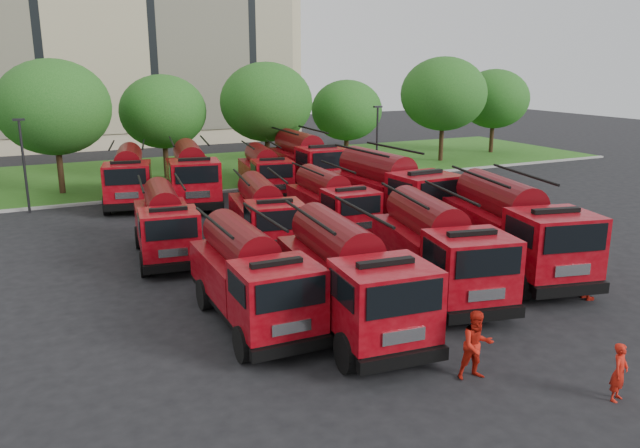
{
  "coord_description": "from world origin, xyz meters",
  "views": [
    {
      "loc": [
        -10.14,
        -19.54,
        8.02
      ],
      "look_at": [
        0.23,
        1.88,
        1.8
      ],
      "focal_mm": 35.0,
      "sensor_mm": 36.0,
      "label": 1
    }
  ],
  "objects_px": {
    "fire_truck_6": "(331,203)",
    "firefighter_2": "(586,299)",
    "fire_truck_0": "(251,276)",
    "fire_truck_4": "(165,223)",
    "fire_truck_3": "(514,228)",
    "fire_truck_10": "(265,171)",
    "fire_truck_5": "(264,215)",
    "fire_truck_8": "(129,176)",
    "firefighter_5": "(412,214)",
    "firefighter_4": "(302,256)",
    "firefighter_0": "(616,400)",
    "fire_truck_2": "(438,248)",
    "firefighter_3": "(549,292)",
    "fire_truck_9": "(192,174)",
    "fire_truck_7": "(391,190)",
    "fire_truck_11": "(306,162)",
    "firefighter_1": "(474,378)",
    "fire_truck_1": "(349,277)"
  },
  "relations": [
    {
      "from": "fire_truck_10",
      "to": "fire_truck_4",
      "type": "bearing_deg",
      "value": -121.05
    },
    {
      "from": "fire_truck_7",
      "to": "fire_truck_11",
      "type": "xyz_separation_m",
      "value": [
        0.07,
        10.21,
        -0.02
      ]
    },
    {
      "from": "fire_truck_10",
      "to": "firefighter_3",
      "type": "relative_size",
      "value": 4.0
    },
    {
      "from": "fire_truck_9",
      "to": "fire_truck_11",
      "type": "xyz_separation_m",
      "value": [
        7.61,
        0.79,
        0.09
      ]
    },
    {
      "from": "fire_truck_3",
      "to": "fire_truck_1",
      "type": "bearing_deg",
      "value": -154.27
    },
    {
      "from": "fire_truck_0",
      "to": "firefighter_5",
      "type": "height_order",
      "value": "fire_truck_0"
    },
    {
      "from": "fire_truck_3",
      "to": "firefighter_1",
      "type": "distance_m",
      "value": 9.35
    },
    {
      "from": "fire_truck_3",
      "to": "fire_truck_7",
      "type": "relative_size",
      "value": 1.01
    },
    {
      "from": "fire_truck_0",
      "to": "fire_truck_4",
      "type": "distance_m",
      "value": 8.14
    },
    {
      "from": "fire_truck_2",
      "to": "fire_truck_8",
      "type": "relative_size",
      "value": 1.03
    },
    {
      "from": "fire_truck_7",
      "to": "fire_truck_5",
      "type": "bearing_deg",
      "value": -176.84
    },
    {
      "from": "fire_truck_3",
      "to": "fire_truck_8",
      "type": "distance_m",
      "value": 22.1
    },
    {
      "from": "firefighter_4",
      "to": "fire_truck_8",
      "type": "bearing_deg",
      "value": -48.01
    },
    {
      "from": "fire_truck_3",
      "to": "firefighter_5",
      "type": "relative_size",
      "value": 4.22
    },
    {
      "from": "fire_truck_3",
      "to": "fire_truck_9",
      "type": "distance_m",
      "value": 19.21
    },
    {
      "from": "fire_truck_10",
      "to": "firefighter_0",
      "type": "distance_m",
      "value": 26.37
    },
    {
      "from": "fire_truck_2",
      "to": "fire_truck_10",
      "type": "bearing_deg",
      "value": 100.26
    },
    {
      "from": "fire_truck_5",
      "to": "fire_truck_8",
      "type": "bearing_deg",
      "value": 117.7
    },
    {
      "from": "fire_truck_0",
      "to": "fire_truck_5",
      "type": "distance_m",
      "value": 8.19
    },
    {
      "from": "fire_truck_3",
      "to": "fire_truck_10",
      "type": "xyz_separation_m",
      "value": [
        -3.48,
        17.79,
        -0.3
      ]
    },
    {
      "from": "fire_truck_2",
      "to": "fire_truck_7",
      "type": "relative_size",
      "value": 0.93
    },
    {
      "from": "fire_truck_2",
      "to": "fire_truck_3",
      "type": "xyz_separation_m",
      "value": [
        4.0,
        0.58,
        0.13
      ]
    },
    {
      "from": "fire_truck_11",
      "to": "firefighter_4",
      "type": "height_order",
      "value": "fire_truck_11"
    },
    {
      "from": "fire_truck_7",
      "to": "firefighter_5",
      "type": "relative_size",
      "value": 4.19
    },
    {
      "from": "fire_truck_7",
      "to": "fire_truck_8",
      "type": "xyz_separation_m",
      "value": [
        -10.79,
        10.95,
        -0.22
      ]
    },
    {
      "from": "fire_truck_10",
      "to": "firefighter_4",
      "type": "bearing_deg",
      "value": -95.11
    },
    {
      "from": "fire_truck_1",
      "to": "fire_truck_10",
      "type": "relative_size",
      "value": 1.11
    },
    {
      "from": "firefighter_0",
      "to": "firefighter_2",
      "type": "height_order",
      "value": "firefighter_2"
    },
    {
      "from": "fire_truck_1",
      "to": "fire_truck_11",
      "type": "relative_size",
      "value": 0.93
    },
    {
      "from": "fire_truck_3",
      "to": "fire_truck_5",
      "type": "distance_m",
      "value": 10.46
    },
    {
      "from": "firefighter_5",
      "to": "firefighter_4",
      "type": "bearing_deg",
      "value": 51.19
    },
    {
      "from": "fire_truck_2",
      "to": "fire_truck_4",
      "type": "distance_m",
      "value": 11.46
    },
    {
      "from": "fire_truck_11",
      "to": "fire_truck_4",
      "type": "bearing_deg",
      "value": -135.14
    },
    {
      "from": "firefighter_0",
      "to": "firefighter_1",
      "type": "bearing_deg",
      "value": 115.83
    },
    {
      "from": "fire_truck_7",
      "to": "firefighter_3",
      "type": "bearing_deg",
      "value": -91.17
    },
    {
      "from": "fire_truck_9",
      "to": "fire_truck_11",
      "type": "bearing_deg",
      "value": 15.68
    },
    {
      "from": "fire_truck_4",
      "to": "fire_truck_11",
      "type": "xyz_separation_m",
      "value": [
        11.23,
        10.33,
        0.34
      ]
    },
    {
      "from": "firefighter_0",
      "to": "firefighter_2",
      "type": "bearing_deg",
      "value": 27.39
    },
    {
      "from": "fire_truck_11",
      "to": "fire_truck_2",
      "type": "bearing_deg",
      "value": -98.29
    },
    {
      "from": "fire_truck_0",
      "to": "firefighter_3",
      "type": "distance_m",
      "value": 10.84
    },
    {
      "from": "fire_truck_9",
      "to": "firefighter_2",
      "type": "distance_m",
      "value": 22.54
    },
    {
      "from": "fire_truck_6",
      "to": "firefighter_2",
      "type": "height_order",
      "value": "fire_truck_6"
    },
    {
      "from": "fire_truck_2",
      "to": "firefighter_2",
      "type": "distance_m",
      "value": 5.44
    },
    {
      "from": "fire_truck_11",
      "to": "fire_truck_3",
      "type": "bearing_deg",
      "value": -86.17
    },
    {
      "from": "fire_truck_0",
      "to": "firefighter_0",
      "type": "height_order",
      "value": "fire_truck_0"
    },
    {
      "from": "fire_truck_11",
      "to": "firefighter_5",
      "type": "distance_m",
      "value": 8.97
    },
    {
      "from": "fire_truck_0",
      "to": "fire_truck_8",
      "type": "height_order",
      "value": "fire_truck_8"
    },
    {
      "from": "fire_truck_7",
      "to": "fire_truck_10",
      "type": "xyz_separation_m",
      "value": [
        -2.91,
        9.79,
        -0.35
      ]
    },
    {
      "from": "fire_truck_2",
      "to": "fire_truck_6",
      "type": "height_order",
      "value": "fire_truck_2"
    },
    {
      "from": "fire_truck_8",
      "to": "firefighter_5",
      "type": "relative_size",
      "value": 3.81
    }
  ]
}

